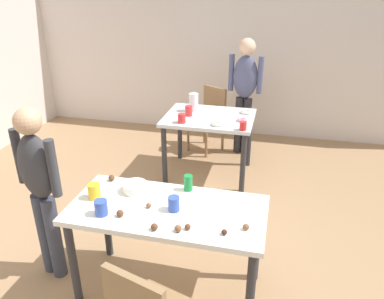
{
  "coord_description": "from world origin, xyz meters",
  "views": [
    {
      "loc": [
        0.62,
        -2.35,
        2.21
      ],
      "look_at": [
        -0.05,
        0.43,
        0.9
      ],
      "focal_mm": 35.05,
      "sensor_mm": 36.0,
      "label": 1
    }
  ],
  "objects_px": {
    "dining_table_near": "(168,220)",
    "soda_can": "(188,183)",
    "chair_far_table": "(209,115)",
    "person_girl_near": "(39,182)",
    "person_adult_far": "(245,87)",
    "dining_table_far": "(209,125)",
    "mixing_bowl": "(135,187)",
    "pitcher_far": "(194,102)"
  },
  "relations": [
    {
      "from": "chair_far_table",
      "to": "mixing_bowl",
      "type": "distance_m",
      "value": 2.54
    },
    {
      "from": "mixing_bowl",
      "to": "soda_can",
      "type": "bearing_deg",
      "value": 16.06
    },
    {
      "from": "person_girl_near",
      "to": "soda_can",
      "type": "xyz_separation_m",
      "value": [
        1.05,
        0.3,
        -0.03
      ]
    },
    {
      "from": "mixing_bowl",
      "to": "pitcher_far",
      "type": "height_order",
      "value": "pitcher_far"
    },
    {
      "from": "dining_table_near",
      "to": "dining_table_far",
      "type": "distance_m",
      "value": 1.94
    },
    {
      "from": "dining_table_far",
      "to": "person_girl_near",
      "type": "height_order",
      "value": "person_girl_near"
    },
    {
      "from": "dining_table_near",
      "to": "mixing_bowl",
      "type": "height_order",
      "value": "mixing_bowl"
    },
    {
      "from": "dining_table_far",
      "to": "person_girl_near",
      "type": "bearing_deg",
      "value": -114.23
    },
    {
      "from": "person_girl_near",
      "to": "soda_can",
      "type": "bearing_deg",
      "value": 15.94
    },
    {
      "from": "dining_table_far",
      "to": "mixing_bowl",
      "type": "xyz_separation_m",
      "value": [
        -0.22,
        -1.78,
        0.14
      ]
    },
    {
      "from": "dining_table_near",
      "to": "mixing_bowl",
      "type": "relative_size",
      "value": 7.55
    },
    {
      "from": "mixing_bowl",
      "to": "soda_can",
      "type": "xyz_separation_m",
      "value": [
        0.38,
        0.11,
        0.03
      ]
    },
    {
      "from": "dining_table_near",
      "to": "chair_far_table",
      "type": "distance_m",
      "value": 2.7
    },
    {
      "from": "soda_can",
      "to": "pitcher_far",
      "type": "distance_m",
      "value": 1.84
    },
    {
      "from": "soda_can",
      "to": "pitcher_far",
      "type": "xyz_separation_m",
      "value": [
        -0.38,
        1.8,
        0.05
      ]
    },
    {
      "from": "dining_table_near",
      "to": "soda_can",
      "type": "relative_size",
      "value": 11.29
    },
    {
      "from": "dining_table_near",
      "to": "chair_far_table",
      "type": "height_order",
      "value": "chair_far_table"
    },
    {
      "from": "dining_table_near",
      "to": "dining_table_far",
      "type": "relative_size",
      "value": 1.35
    },
    {
      "from": "dining_table_far",
      "to": "soda_can",
      "type": "xyz_separation_m",
      "value": [
        0.17,
        -1.67,
        0.17
      ]
    },
    {
      "from": "chair_far_table",
      "to": "mixing_bowl",
      "type": "xyz_separation_m",
      "value": [
        -0.08,
        -2.53,
        0.29
      ]
    },
    {
      "from": "dining_table_far",
      "to": "person_adult_far",
      "type": "relative_size",
      "value": 0.66
    },
    {
      "from": "person_girl_near",
      "to": "person_adult_far",
      "type": "distance_m",
      "value": 2.95
    },
    {
      "from": "dining_table_near",
      "to": "soda_can",
      "type": "distance_m",
      "value": 0.32
    },
    {
      "from": "chair_far_table",
      "to": "dining_table_near",
      "type": "bearing_deg",
      "value": -85.32
    },
    {
      "from": "person_girl_near",
      "to": "mixing_bowl",
      "type": "xyz_separation_m",
      "value": [
        0.67,
        0.19,
        -0.06
      ]
    },
    {
      "from": "person_girl_near",
      "to": "pitcher_far",
      "type": "bearing_deg",
      "value": 72.31
    },
    {
      "from": "dining_table_near",
      "to": "mixing_bowl",
      "type": "distance_m",
      "value": 0.36
    },
    {
      "from": "dining_table_near",
      "to": "person_girl_near",
      "type": "distance_m",
      "value": 0.99
    },
    {
      "from": "person_adult_far",
      "to": "mixing_bowl",
      "type": "distance_m",
      "value": 2.56
    },
    {
      "from": "pitcher_far",
      "to": "person_adult_far",
      "type": "bearing_deg",
      "value": 47.63
    },
    {
      "from": "person_adult_far",
      "to": "mixing_bowl",
      "type": "relative_size",
      "value": 8.45
    },
    {
      "from": "chair_far_table",
      "to": "person_girl_near",
      "type": "distance_m",
      "value": 2.84
    },
    {
      "from": "chair_far_table",
      "to": "person_adult_far",
      "type": "bearing_deg",
      "value": -3.04
    },
    {
      "from": "pitcher_far",
      "to": "dining_table_far",
      "type": "bearing_deg",
      "value": -30.83
    },
    {
      "from": "pitcher_far",
      "to": "person_girl_near",
      "type": "bearing_deg",
      "value": -107.69
    },
    {
      "from": "mixing_bowl",
      "to": "soda_can",
      "type": "relative_size",
      "value": 1.5
    },
    {
      "from": "dining_table_far",
      "to": "person_girl_near",
      "type": "relative_size",
      "value": 0.72
    },
    {
      "from": "dining_table_near",
      "to": "mixing_bowl",
      "type": "xyz_separation_m",
      "value": [
        -0.3,
        0.16,
        0.14
      ]
    },
    {
      "from": "dining_table_near",
      "to": "dining_table_far",
      "type": "xyz_separation_m",
      "value": [
        -0.08,
        1.94,
        -0.01
      ]
    },
    {
      "from": "person_adult_far",
      "to": "pitcher_far",
      "type": "bearing_deg",
      "value": -132.37
    },
    {
      "from": "person_girl_near",
      "to": "pitcher_far",
      "type": "relative_size",
      "value": 6.47
    },
    {
      "from": "person_adult_far",
      "to": "pitcher_far",
      "type": "xyz_separation_m",
      "value": [
        -0.54,
        -0.59,
        -0.07
      ]
    }
  ]
}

